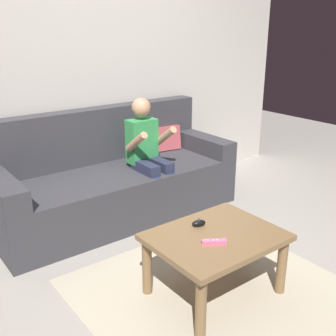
% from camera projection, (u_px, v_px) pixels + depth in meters
% --- Properties ---
extents(ground_plane, '(9.16, 9.16, 0.00)m').
position_uv_depth(ground_plane, '(228.00, 284.00, 2.65)').
color(ground_plane, '#9E998E').
extents(wall_back, '(4.58, 0.05, 2.50)m').
position_uv_depth(wall_back, '(90.00, 65.00, 3.55)').
color(wall_back, beige).
rests_on(wall_back, ground).
extents(couch, '(2.08, 0.80, 0.90)m').
position_uv_depth(couch, '(114.00, 180.00, 3.56)').
color(couch, '#38383D').
rests_on(couch, ground).
extents(person_seated_on_couch, '(0.35, 0.43, 1.01)m').
position_uv_depth(person_seated_on_couch, '(148.00, 151.00, 3.46)').
color(person_seated_on_couch, '#282D47').
rests_on(person_seated_on_couch, ground).
extents(coffee_table, '(0.76, 0.59, 0.41)m').
position_uv_depth(coffee_table, '(215.00, 245.00, 2.46)').
color(coffee_table, brown).
rests_on(coffee_table, ground).
extents(area_rug, '(1.55, 1.47, 0.01)m').
position_uv_depth(area_rug, '(213.00, 291.00, 2.57)').
color(area_rug, '#BCB299').
rests_on(area_rug, ground).
extents(game_remote_pink_near_edge, '(0.14, 0.11, 0.03)m').
position_uv_depth(game_remote_pink_near_edge, '(214.00, 242.00, 2.33)').
color(game_remote_pink_near_edge, pink).
rests_on(game_remote_pink_near_edge, coffee_table).
extents(nunchuk_black, '(0.10, 0.07, 0.05)m').
position_uv_depth(nunchuk_black, '(199.00, 223.00, 2.53)').
color(nunchuk_black, black).
rests_on(nunchuk_black, coffee_table).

